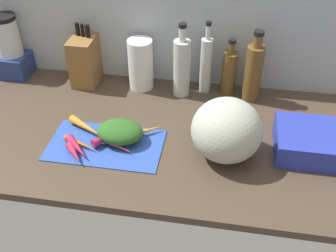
# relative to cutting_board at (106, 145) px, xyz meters

# --- Properties ---
(ground_plane) EXTENTS (1.70, 0.80, 0.03)m
(ground_plane) POSITION_rel_cutting_board_xyz_m (0.09, 0.12, -0.02)
(ground_plane) COLOR #47382B
(wall_back) EXTENTS (1.70, 0.03, 0.60)m
(wall_back) POSITION_rel_cutting_board_xyz_m (0.09, 0.50, 0.30)
(wall_back) COLOR #ADB7C1
(wall_back) RESTS_ON ground_plane
(cutting_board) EXTENTS (0.41, 0.24, 0.01)m
(cutting_board) POSITION_rel_cutting_board_xyz_m (0.00, 0.00, 0.00)
(cutting_board) COLOR #2D51B7
(cutting_board) RESTS_ON ground_plane
(carrot_0) EXTENTS (0.13, 0.07, 0.02)m
(carrot_0) POSITION_rel_cutting_board_xyz_m (0.05, -0.02, 0.02)
(carrot_0) COLOR red
(carrot_0) RESTS_ON cutting_board
(carrot_1) EXTENTS (0.11, 0.06, 0.03)m
(carrot_1) POSITION_rel_cutting_board_xyz_m (0.08, 0.03, 0.02)
(carrot_1) COLOR orange
(carrot_1) RESTS_ON cutting_board
(carrot_2) EXTENTS (0.14, 0.07, 0.02)m
(carrot_2) POSITION_rel_cutting_board_xyz_m (-0.08, -0.03, 0.02)
(carrot_2) COLOR orange
(carrot_2) RESTS_ON cutting_board
(carrot_3) EXTENTS (0.11, 0.11, 0.03)m
(carrot_3) POSITION_rel_cutting_board_xyz_m (0.01, 0.02, 0.02)
(carrot_3) COLOR #B2264C
(carrot_3) RESTS_ON cutting_board
(carrot_4) EXTENTS (0.15, 0.11, 0.03)m
(carrot_4) POSITION_rel_cutting_board_xyz_m (0.13, 0.08, 0.02)
(carrot_4) COLOR orange
(carrot_4) RESTS_ON cutting_board
(carrot_5) EXTENTS (0.17, 0.12, 0.03)m
(carrot_5) POSITION_rel_cutting_board_xyz_m (-0.09, 0.06, 0.02)
(carrot_5) COLOR orange
(carrot_5) RESTS_ON cutting_board
(carrot_6) EXTENTS (0.09, 0.10, 0.03)m
(carrot_6) POSITION_rel_cutting_board_xyz_m (-0.08, -0.09, 0.02)
(carrot_6) COLOR #B2264C
(carrot_6) RESTS_ON cutting_board
(carrot_7) EXTENTS (0.12, 0.11, 0.03)m
(carrot_7) POSITION_rel_cutting_board_xyz_m (-0.09, -0.05, 0.02)
(carrot_7) COLOR #B2264C
(carrot_7) RESTS_ON cutting_board
(carrot_greens_pile) EXTENTS (0.17, 0.13, 0.07)m
(carrot_greens_pile) POSITION_rel_cutting_board_xyz_m (0.05, 0.03, 0.04)
(carrot_greens_pile) COLOR #2D6023
(carrot_greens_pile) RESTS_ON cutting_board
(winter_squash) EXTENTS (0.24, 0.24, 0.22)m
(winter_squash) POSITION_rel_cutting_board_xyz_m (0.43, 0.02, 0.11)
(winter_squash) COLOR #B2B7A8
(winter_squash) RESTS_ON ground_plane
(knife_block) EXTENTS (0.10, 0.16, 0.27)m
(knife_block) POSITION_rel_cutting_board_xyz_m (-0.21, 0.42, 0.10)
(knife_block) COLOR olive
(knife_block) RESTS_ON ground_plane
(blender_appliance) EXTENTS (0.14, 0.14, 0.28)m
(blender_appliance) POSITION_rel_cutting_board_xyz_m (-0.55, 0.43, 0.12)
(blender_appliance) COLOR navy
(blender_appliance) RESTS_ON ground_plane
(paper_towel_roll) EXTENTS (0.11, 0.11, 0.22)m
(paper_towel_roll) POSITION_rel_cutting_board_xyz_m (0.04, 0.41, 0.11)
(paper_towel_roll) COLOR white
(paper_towel_roll) RESTS_ON ground_plane
(bottle_0) EXTENTS (0.07, 0.07, 0.32)m
(bottle_0) POSITION_rel_cutting_board_xyz_m (0.22, 0.39, 0.13)
(bottle_0) COLOR silver
(bottle_0) RESTS_ON ground_plane
(bottle_1) EXTENTS (0.05, 0.05, 0.32)m
(bottle_1) POSITION_rel_cutting_board_xyz_m (0.32, 0.43, 0.12)
(bottle_1) COLOR silver
(bottle_1) RESTS_ON ground_plane
(bottle_2) EXTENTS (0.06, 0.06, 0.25)m
(bottle_2) POSITION_rel_cutting_board_xyz_m (0.42, 0.43, 0.10)
(bottle_2) COLOR brown
(bottle_2) RESTS_ON ground_plane
(bottle_3) EXTENTS (0.07, 0.07, 0.31)m
(bottle_3) POSITION_rel_cutting_board_xyz_m (0.52, 0.40, 0.13)
(bottle_3) COLOR brown
(bottle_3) RESTS_ON ground_plane
(dish_rack) EXTENTS (0.24, 0.22, 0.09)m
(dish_rack) POSITION_rel_cutting_board_xyz_m (0.72, 0.09, 0.04)
(dish_rack) COLOR #2838AD
(dish_rack) RESTS_ON ground_plane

